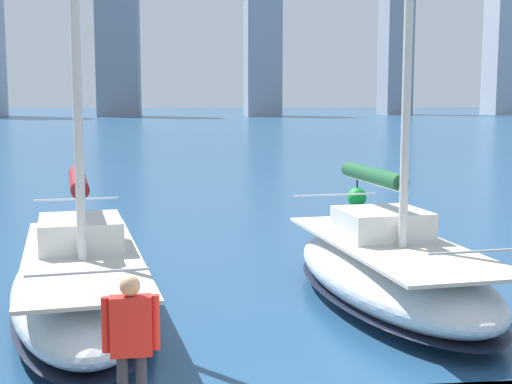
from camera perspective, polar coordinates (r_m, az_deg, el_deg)
The scene contains 5 objects.
city_skyline at distance 166.94m, azimuth -10.77°, elevation 12.84°, with size 162.88×23.54×54.04m.
sailboat_forest at distance 13.89m, azimuth 10.61°, elevation -6.01°, with size 3.57×7.26×9.95m.
sailboat_maroon at distance 13.17m, azimuth -13.71°, elevation -6.86°, with size 3.65×8.02×10.14m.
person_red_shirt at distance 7.39m, azimuth -9.96°, elevation -11.28°, with size 0.58×0.21×1.56m.
channel_buoy at distance 26.09m, azimuth 8.08°, elevation -0.40°, with size 0.70×0.70×1.40m.
Camera 1 is at (1.36, 6.29, 3.91)m, focal length 50.00 mm.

